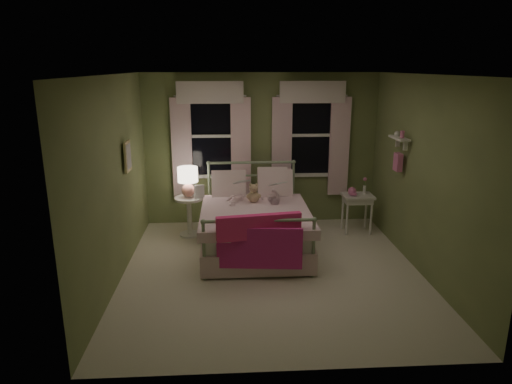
{
  "coord_description": "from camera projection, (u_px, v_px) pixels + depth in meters",
  "views": [
    {
      "loc": [
        -0.56,
        -5.67,
        2.71
      ],
      "look_at": [
        -0.19,
        0.46,
        1.0
      ],
      "focal_mm": 32.0,
      "sensor_mm": 36.0,
      "label": 1
    }
  ],
  "objects": [
    {
      "name": "nightstand_left",
      "position": [
        189.0,
        211.0,
        7.43
      ],
      "size": [
        0.46,
        0.46,
        0.65
      ],
      "color": "white",
      "rests_on": "ground"
    },
    {
      "name": "table_lamp",
      "position": [
        188.0,
        179.0,
        7.28
      ],
      "size": [
        0.32,
        0.32,
        0.49
      ],
      "color": "pink",
      "rests_on": "nightstand_left"
    },
    {
      "name": "window_right",
      "position": [
        311.0,
        131.0,
        7.77
      ],
      "size": [
        1.34,
        0.13,
        1.96
      ],
      "color": "black",
      "rests_on": "room_shell"
    },
    {
      "name": "bed",
      "position": [
        255.0,
        226.0,
        6.86
      ],
      "size": [
        1.58,
        2.04,
        1.18
      ],
      "color": "white",
      "rests_on": "ground"
    },
    {
      "name": "bud_vase",
      "position": [
        365.0,
        186.0,
        7.53
      ],
      "size": [
        0.06,
        0.06,
        0.28
      ],
      "color": "white",
      "rests_on": "nightstand_right"
    },
    {
      "name": "pink_toy",
      "position": [
        352.0,
        191.0,
        7.49
      ],
      "size": [
        0.14,
        0.19,
        0.14
      ],
      "color": "pink",
      "rests_on": "nightstand_right"
    },
    {
      "name": "pink_throw",
      "position": [
        259.0,
        236.0,
        5.82
      ],
      "size": [
        1.1,
        0.28,
        0.71
      ],
      "color": "#FB3180",
      "rests_on": "bed"
    },
    {
      "name": "wall_shelf",
      "position": [
        399.0,
        150.0,
        6.58
      ],
      "size": [
        0.15,
        0.5,
        0.6
      ],
      "color": "white",
      "rests_on": "room_shell"
    },
    {
      "name": "book_nightstand",
      "position": [
        194.0,
        198.0,
        7.29
      ],
      "size": [
        0.19,
        0.24,
        0.02
      ],
      "primitive_type": "imported",
      "rotation": [
        0.0,
        0.0,
        0.1
      ],
      "color": "beige",
      "rests_on": "nightstand_left"
    },
    {
      "name": "room_shell",
      "position": [
        273.0,
        179.0,
        5.86
      ],
      "size": [
        4.2,
        4.2,
        4.2
      ],
      "color": "white",
      "rests_on": "ground"
    },
    {
      "name": "nightstand_right",
      "position": [
        357.0,
        201.0,
        7.54
      ],
      "size": [
        0.5,
        0.4,
        0.64
      ],
      "color": "white",
      "rests_on": "ground"
    },
    {
      "name": "framed_picture",
      "position": [
        128.0,
        156.0,
        6.27
      ],
      "size": [
        0.03,
        0.32,
        0.42
      ],
      "color": "beige",
      "rests_on": "room_shell"
    },
    {
      "name": "teddy_bear",
      "position": [
        254.0,
        194.0,
        7.01
      ],
      "size": [
        0.23,
        0.19,
        0.31
      ],
      "color": "tan",
      "rests_on": "bed"
    },
    {
      "name": "child_right",
      "position": [
        271.0,
        184.0,
        7.15
      ],
      "size": [
        0.35,
        0.28,
        0.68
      ],
      "primitive_type": "imported",
      "rotation": [
        0.0,
        0.0,
        3.22
      ],
      "color": "#F7D1DD",
      "rests_on": "bed"
    },
    {
      "name": "child_left",
      "position": [
        235.0,
        182.0,
        7.11
      ],
      "size": [
        0.31,
        0.23,
        0.75
      ],
      "primitive_type": "imported",
      "rotation": [
        0.0,
        0.0,
        2.94
      ],
      "color": "#F7D1DD",
      "rests_on": "bed"
    },
    {
      "name": "window_left",
      "position": [
        211.0,
        132.0,
        7.68
      ],
      "size": [
        1.34,
        0.13,
        1.96
      ],
      "color": "black",
      "rests_on": "room_shell"
    },
    {
      "name": "book_right",
      "position": [
        272.0,
        188.0,
        6.91
      ],
      "size": [
        0.23,
        0.19,
        0.26
      ],
      "primitive_type": "imported",
      "rotation": [
        1.22,
        0.0,
        0.47
      ],
      "color": "beige",
      "rests_on": "child_right"
    },
    {
      "name": "book_left",
      "position": [
        235.0,
        185.0,
        6.86
      ],
      "size": [
        0.23,
        0.17,
        0.26
      ],
      "primitive_type": "imported",
      "rotation": [
        1.22,
        0.0,
        0.32
      ],
      "color": "beige",
      "rests_on": "child_left"
    }
  ]
}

